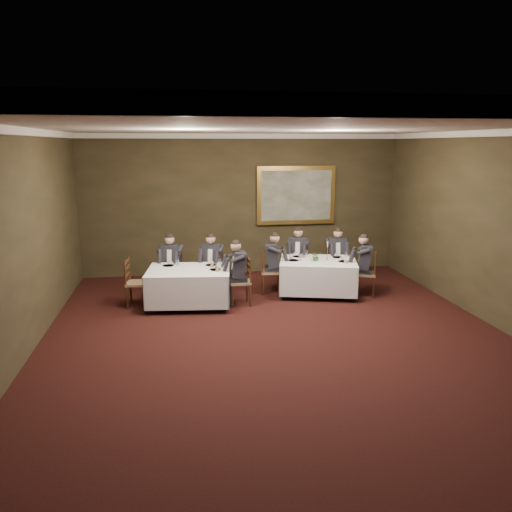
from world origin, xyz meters
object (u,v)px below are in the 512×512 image
object	(u,v)px
chair_main_backleft	(298,271)
chair_main_backright	(335,272)
diner_sec_backleft	(172,271)
diner_main_endleft	(271,270)
chair_main_endright	(366,283)
chair_sec_backleft	(172,281)
candlestick	(327,253)
table_second	(189,284)
diner_sec_backright	(212,271)
diner_main_backright	(336,263)
centerpiece	(316,256)
chair_main_endleft	(270,280)
table_main	(318,274)
chair_sec_endleft	(137,293)
chair_sec_endright	(241,291)
diner_sec_endright	(240,281)
diner_main_endright	(366,273)
chair_sec_backright	(213,280)
diner_main_backleft	(298,262)
painting	(296,195)

from	to	relation	value
chair_main_backleft	chair_main_backright	distance (m)	0.89
diner_sec_backleft	chair_main_backleft	bearing A→B (deg)	-158.73
diner_main_endleft	chair_main_endright	size ratio (longest dim) A/B	1.35
chair_main_endright	chair_sec_backleft	xyz separation A→B (m)	(-4.19, 0.81, 0.00)
chair_sec_backleft	candlestick	xyz separation A→B (m)	(3.38, -0.54, 0.64)
table_second	chair_sec_backleft	bearing A→B (deg)	111.23
diner_sec_backright	diner_main_backright	bearing A→B (deg)	-154.92
table_second	chair_main_backleft	distance (m)	2.92
table_second	centerpiece	xyz separation A→B (m)	(2.77, 0.32, 0.43)
chair_sec_backleft	candlestick	size ratio (longest dim) A/B	2.36
diner_main_backright	chair_main_endleft	world-z (taller)	diner_main_backright
diner_main_backright	diner_main_endleft	size ratio (longest dim) A/B	1.00
candlestick	diner_main_backright	bearing A→B (deg)	57.85
chair_main_backright	chair_sec_backleft	bearing A→B (deg)	5.71
table_main	chair_main_backright	bearing A→B (deg)	48.02
chair_main_backleft	chair_sec_endleft	distance (m)	3.85
chair_main_backright	diner_sec_backleft	world-z (taller)	diner_sec_backleft
table_second	diner_sec_backright	distance (m)	0.96
chair_sec_endright	chair_main_backleft	bearing A→B (deg)	-48.74
candlestick	diner_sec_endright	bearing A→B (deg)	-166.59
diner_main_backright	diner_main_endright	size ratio (longest dim) A/B	1.00
chair_main_backleft	diner_sec_endright	xyz separation A→B (m)	(-1.57, -1.41, 0.23)
chair_sec_backright	diner_sec_endright	distance (m)	1.07
diner_main_backleft	chair_sec_endleft	size ratio (longest dim) A/B	1.35
diner_main_endright	diner_main_backleft	bearing A→B (deg)	67.82
chair_sec_backleft	diner_sec_endright	world-z (taller)	diner_sec_endright
chair_main_backleft	painting	size ratio (longest dim) A/B	0.49
chair_sec_endright	diner_main_backright	bearing A→B (deg)	-64.87
table_main	centerpiece	bearing A→B (deg)	-149.41
diner_main_endright	painting	world-z (taller)	painting
table_main	centerpiece	distance (m)	0.44
diner_main_endright	candlestick	distance (m)	0.94
chair_main_endleft	chair_sec_backright	world-z (taller)	same
chair_sec_backleft	diner_sec_backright	xyz separation A→B (m)	(0.89, -0.11, 0.23)
chair_sec_backright	candlestick	distance (m)	2.61
diner_sec_endright	candlestick	xyz separation A→B (m)	(1.99, 0.47, 0.41)
diner_main_endleft	chair_sec_endright	distance (m)	1.09
chair_main_endleft	candlestick	bearing A→B (deg)	86.85
chair_main_backright	chair_sec_backright	size ratio (longest dim) A/B	1.00
chair_main_backright	chair_main_endright	xyz separation A→B (m)	(0.37, -0.98, 0.00)
chair_sec_backleft	chair_sec_endright	xyz separation A→B (m)	(1.40, -1.02, 0.00)
chair_main_endleft	chair_sec_endright	size ratio (longest dim) A/B	1.00
chair_main_backright	diner_main_endright	xyz separation A→B (m)	(0.36, -0.97, 0.23)
chair_main_endright	centerpiece	distance (m)	1.25
chair_sec_endleft	chair_main_backleft	bearing A→B (deg)	114.37
diner_sec_backright	chair_sec_endleft	xyz separation A→B (m)	(-1.59, -0.68, -0.23)
table_second	chair_main_endright	bearing A→B (deg)	1.38
diner_main_backright	diner_sec_backright	size ratio (longest dim) A/B	1.00
table_main	chair_main_endleft	world-z (taller)	chair_main_endleft
chair_main_endright	candlestick	size ratio (longest dim) A/B	2.36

